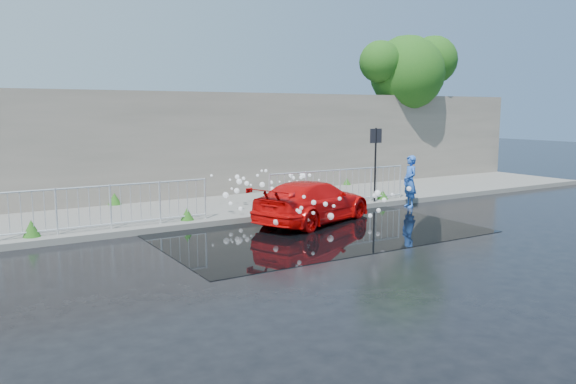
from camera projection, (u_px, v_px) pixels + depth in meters
name	position (u px, v px, depth m)	size (l,w,h in m)	color
ground	(322.00, 242.00, 13.10)	(90.00, 90.00, 0.00)	black
pavement	(229.00, 207.00, 17.31)	(30.00, 4.00, 0.15)	slate
curb	(260.00, 218.00, 15.62)	(30.00, 0.25, 0.16)	slate
retaining_wall	(200.00, 144.00, 18.90)	(30.00, 0.60, 3.50)	#666056
puddle	(316.00, 231.00, 14.21)	(8.00, 5.00, 0.01)	black
sign_post	(376.00, 153.00, 17.65)	(0.45, 0.06, 2.50)	black
tree	(410.00, 70.00, 23.66)	(4.90, 3.13, 6.24)	#332114
railing_left	(110.00, 205.00, 13.75)	(5.05, 0.05, 1.10)	silver
railing_right	(340.00, 185.00, 17.38)	(5.05, 0.05, 1.10)	silver
weeds	(222.00, 203.00, 16.53)	(12.17, 3.93, 0.42)	#235015
water_spray	(291.00, 193.00, 16.16)	(3.58, 5.51, 1.11)	white
red_car	(313.00, 202.00, 15.27)	(1.62, 3.98, 1.15)	red
person	(410.00, 181.00, 17.68)	(0.60, 0.39, 1.64)	blue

